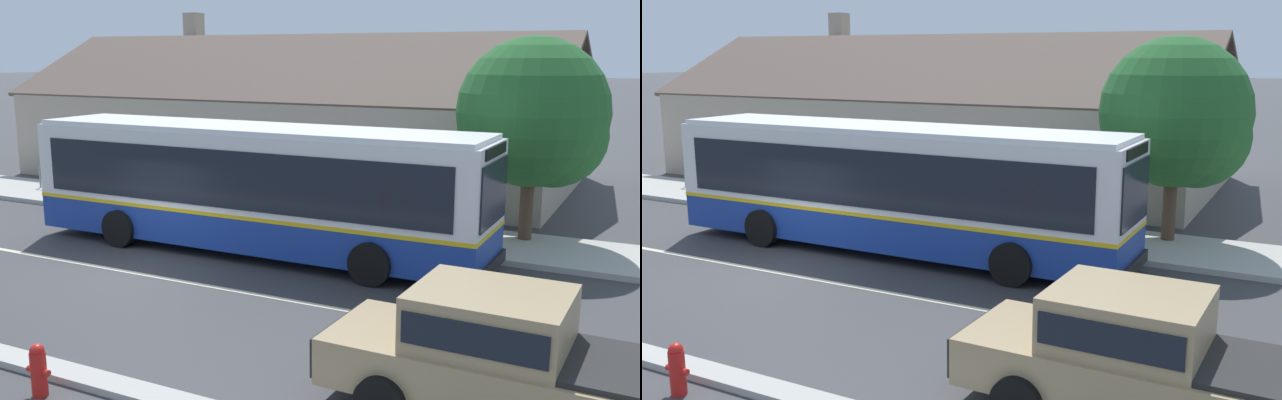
% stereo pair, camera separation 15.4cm
% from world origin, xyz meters
% --- Properties ---
extents(ground_plane, '(300.00, 300.00, 0.00)m').
position_xyz_m(ground_plane, '(0.00, 0.00, 0.00)').
color(ground_plane, '#38383A').
extents(sidewalk_far, '(60.00, 3.00, 0.15)m').
position_xyz_m(sidewalk_far, '(0.00, 6.00, 0.07)').
color(sidewalk_far, '#ADAAA3').
rests_on(sidewalk_far, ground).
extents(lane_divider_stripe, '(60.00, 0.16, 0.01)m').
position_xyz_m(lane_divider_stripe, '(0.00, 0.00, 0.00)').
color(lane_divider_stripe, beige).
rests_on(lane_divider_stripe, ground).
extents(community_building, '(22.38, 10.30, 6.88)m').
position_xyz_m(community_building, '(-2.81, 13.85, 1.83)').
color(community_building, tan).
rests_on(community_building, ground).
extents(transit_bus, '(12.47, 2.79, 3.27)m').
position_xyz_m(transit_bus, '(1.83, 2.90, 1.76)').
color(transit_bus, navy).
rests_on(transit_bus, ground).
extents(pickup_truck_tan, '(5.83, 2.27, 1.88)m').
position_xyz_m(pickup_truck_tan, '(9.81, -3.00, 0.98)').
color(pickup_truck_tan, tan).
rests_on(pickup_truck_tan, ground).
extents(bench_by_building, '(1.82, 0.51, 0.94)m').
position_xyz_m(bench_by_building, '(-5.91, 6.00, 0.58)').
color(bench_by_building, '#4C4C4C').
rests_on(bench_by_building, sidewalk_far).
extents(bench_down_street, '(1.68, 0.51, 0.94)m').
position_xyz_m(bench_down_street, '(-1.48, 5.50, 0.57)').
color(bench_down_street, '#4C4C4C').
rests_on(bench_down_street, sidewalk_far).
extents(street_tree_primary, '(3.93, 3.93, 5.54)m').
position_xyz_m(street_tree_primary, '(8.14, 6.86, 3.41)').
color(street_tree_primary, '#4C3828').
rests_on(street_tree_primary, ground).
extents(fire_hydrant, '(0.42, 0.24, 0.83)m').
position_xyz_m(fire_hydrant, '(3.26, -5.40, 0.43)').
color(fire_hydrant, red).
rests_on(fire_hydrant, ground).
extents(bus_stop_sign, '(0.36, 0.07, 2.40)m').
position_xyz_m(bus_stop_sign, '(7.37, 4.99, 1.64)').
color(bus_stop_sign, gray).
rests_on(bus_stop_sign, sidewalk_far).
extents(bike_rack, '(1.16, 0.06, 0.78)m').
position_xyz_m(bike_rack, '(-9.12, 6.25, 0.68)').
color(bike_rack, slate).
rests_on(bike_rack, sidewalk_far).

